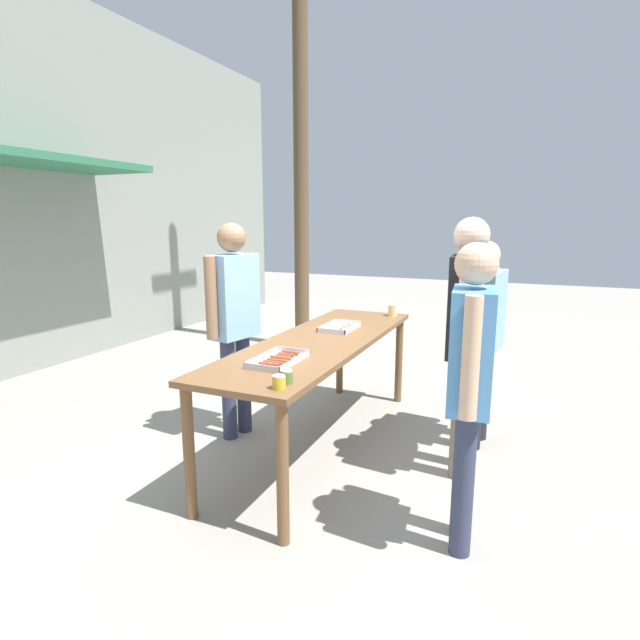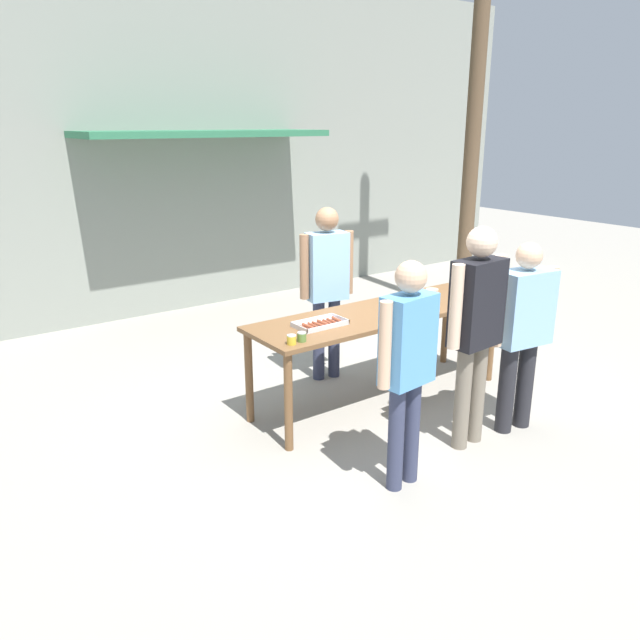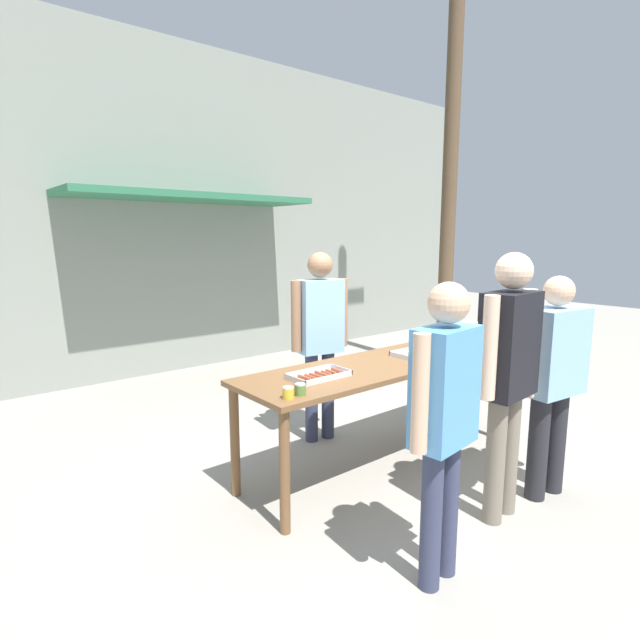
# 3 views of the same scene
# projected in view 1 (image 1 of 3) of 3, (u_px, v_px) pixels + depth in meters

# --- Properties ---
(ground_plane) EXTENTS (24.00, 24.00, 0.00)m
(ground_plane) POSITION_uv_depth(u_px,v_px,m) (320.00, 445.00, 4.02)
(ground_plane) COLOR gray
(serving_table) EXTENTS (2.59, 0.76, 0.88)m
(serving_table) POSITION_uv_depth(u_px,v_px,m) (320.00, 351.00, 3.87)
(serving_table) COLOR brown
(serving_table) RESTS_ON ground
(food_tray_sausages) EXTENTS (0.44, 0.25, 0.04)m
(food_tray_sausages) POSITION_uv_depth(u_px,v_px,m) (278.00, 360.00, 3.21)
(food_tray_sausages) COLOR silver
(food_tray_sausages) RESTS_ON serving_table
(food_tray_buns) EXTENTS (0.40, 0.25, 0.06)m
(food_tray_buns) POSITION_uv_depth(u_px,v_px,m) (340.00, 327.00, 4.19)
(food_tray_buns) COLOR silver
(food_tray_buns) RESTS_ON serving_table
(condiment_jar_mustard) EXTENTS (0.07, 0.07, 0.08)m
(condiment_jar_mustard) POSITION_uv_depth(u_px,v_px,m) (279.00, 382.00, 2.70)
(condiment_jar_mustard) COLOR gold
(condiment_jar_mustard) RESTS_ON serving_table
(condiment_jar_ketchup) EXTENTS (0.07, 0.07, 0.08)m
(condiment_jar_ketchup) POSITION_uv_depth(u_px,v_px,m) (286.00, 377.00, 2.80)
(condiment_jar_ketchup) COLOR #567A38
(condiment_jar_ketchup) RESTS_ON serving_table
(beer_cup) EXTENTS (0.09, 0.09, 0.11)m
(beer_cup) POSITION_uv_depth(u_px,v_px,m) (393.00, 310.00, 4.77)
(beer_cup) COLOR #DBC67A
(beer_cup) RESTS_ON serving_table
(person_server_behind_table) EXTENTS (0.57, 0.29, 1.76)m
(person_server_behind_table) POSITION_uv_depth(u_px,v_px,m) (234.00, 311.00, 4.03)
(person_server_behind_table) COLOR #333851
(person_server_behind_table) RESTS_ON ground
(person_customer_holding_hotdog) EXTENTS (0.55, 0.25, 1.67)m
(person_customer_holding_hotdog) POSITION_uv_depth(u_px,v_px,m) (470.00, 371.00, 2.60)
(person_customer_holding_hotdog) COLOR #333851
(person_customer_holding_hotdog) RESTS_ON ground
(person_customer_with_cup) EXTENTS (0.68, 0.32, 1.63)m
(person_customer_with_cup) POSITION_uv_depth(u_px,v_px,m) (481.00, 328.00, 3.89)
(person_customer_with_cup) COLOR #232328
(person_customer_with_cup) RESTS_ON ground
(person_customer_waiting_in_line) EXTENTS (0.61, 0.26, 1.80)m
(person_customer_waiting_in_line) POSITION_uv_depth(u_px,v_px,m) (467.00, 325.00, 3.41)
(person_customer_waiting_in_line) COLOR #756B5B
(person_customer_waiting_in_line) RESTS_ON ground
(utility_pole) EXTENTS (1.10, 0.20, 6.19)m
(utility_pole) POSITION_uv_depth(u_px,v_px,m) (301.00, 111.00, 6.58)
(utility_pole) COLOR brown
(utility_pole) RESTS_ON ground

